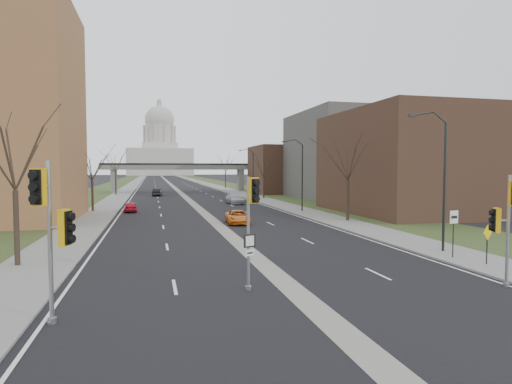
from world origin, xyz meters
name	(u,v)px	position (x,y,z in m)	size (l,w,h in m)	color
ground	(296,292)	(0.00, 0.00, 0.00)	(700.00, 700.00, 0.00)	black
road_surface	(168,182)	(0.00, 150.00, 0.01)	(20.00, 600.00, 0.01)	black
median_strip	(168,182)	(0.00, 150.00, 0.00)	(1.20, 600.00, 0.02)	gray
sidewalk_right	(199,182)	(12.00, 150.00, 0.06)	(4.00, 600.00, 0.12)	gray
sidewalk_left	(136,182)	(-12.00, 150.00, 0.06)	(4.00, 600.00, 0.12)	gray
grass_verge_right	(215,182)	(18.00, 150.00, 0.05)	(8.00, 600.00, 0.10)	#2E401D
grass_verge_left	(119,182)	(-18.00, 150.00, 0.05)	(8.00, 600.00, 0.10)	#2E401D
commercial_block_near	(411,162)	(24.00, 28.00, 6.00)	(16.00, 20.00, 12.00)	#462D20
commercial_block_mid	(351,156)	(28.00, 52.00, 7.50)	(18.00, 22.00, 15.00)	#514F4A
commercial_block_far	(287,170)	(22.00, 70.00, 5.00)	(14.00, 14.00, 10.00)	#462D20
pedestrian_bridge	(179,170)	(0.00, 80.00, 4.84)	(34.00, 3.00, 6.45)	slate
capitol	(160,151)	(0.00, 320.00, 18.60)	(48.00, 42.00, 55.75)	beige
streetlight_near	(434,141)	(10.99, 6.00, 6.95)	(2.61, 0.20, 8.70)	black
streetlight_mid	(296,155)	(10.99, 32.00, 6.95)	(2.61, 0.20, 8.70)	black
streetlight_far	(249,159)	(10.99, 58.00, 6.95)	(2.61, 0.20, 8.70)	black
tree_left_a	(14,143)	(-13.00, 8.00, 6.64)	(7.20, 7.20, 9.40)	#382B21
tree_left_b	(92,161)	(-13.00, 38.00, 6.23)	(6.75, 6.75, 8.81)	#382B21
tree_left_c	(115,160)	(-13.00, 72.00, 7.04)	(7.65, 7.65, 9.99)	#382B21
tree_right_a	(348,155)	(13.00, 22.00, 6.64)	(7.20, 7.20, 9.40)	#382B21
tree_right_b	(264,165)	(13.00, 55.00, 5.82)	(6.30, 6.30, 8.22)	#382B21
tree_right_c	(225,162)	(13.00, 95.00, 7.04)	(7.65, 7.65, 9.99)	#382B21
signal_pole_left	(51,219)	(-9.18, -1.78, 3.64)	(1.26, 0.93, 5.56)	gray
signal_pole_median	(252,212)	(-1.82, 0.56, 3.44)	(0.66, 0.83, 4.94)	gray
signal_pole_right	(506,214)	(9.20, -1.50, 3.28)	(0.84, 1.14, 5.01)	gray
speed_limit_sign	(453,225)	(11.06, 4.16, 2.00)	(0.59, 0.10, 2.74)	black
warning_sign	(487,239)	(11.61, 2.18, 1.52)	(0.80, 0.32, 2.16)	black
car_left_near	(130,207)	(-8.57, 36.88, 0.63)	(1.50, 3.72, 1.27)	red
car_left_far	(157,192)	(-5.00, 66.83, 0.71)	(1.51, 4.33, 1.43)	black
car_right_near	(237,217)	(2.00, 22.98, 0.64)	(2.11, 4.57, 1.27)	orange
car_right_mid	(235,199)	(5.99, 45.42, 0.73)	(2.05, 5.04, 1.46)	#9B9CA2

